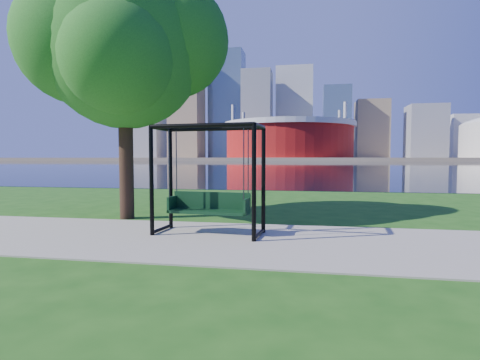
# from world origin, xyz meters

# --- Properties ---
(ground) EXTENTS (900.00, 900.00, 0.00)m
(ground) POSITION_xyz_m (0.00, 0.00, 0.00)
(ground) COLOR #1E5114
(ground) RESTS_ON ground
(path) EXTENTS (120.00, 4.00, 0.03)m
(path) POSITION_xyz_m (0.00, -0.50, 0.01)
(path) COLOR #9E937F
(path) RESTS_ON ground
(river) EXTENTS (900.00, 180.00, 0.02)m
(river) POSITION_xyz_m (0.00, 102.00, 0.01)
(river) COLOR black
(river) RESTS_ON ground
(far_bank) EXTENTS (900.00, 228.00, 2.00)m
(far_bank) POSITION_xyz_m (0.00, 306.00, 1.00)
(far_bank) COLOR #937F60
(far_bank) RESTS_ON ground
(stadium) EXTENTS (83.00, 83.00, 32.00)m
(stadium) POSITION_xyz_m (-10.00, 235.00, 14.23)
(stadium) COLOR maroon
(stadium) RESTS_ON far_bank
(skyline) EXTENTS (392.00, 66.00, 96.50)m
(skyline) POSITION_xyz_m (-4.27, 319.39, 35.89)
(skyline) COLOR gray
(skyline) RESTS_ON far_bank
(swing) EXTENTS (2.56, 1.29, 2.54)m
(swing) POSITION_xyz_m (-0.60, 0.05, 1.23)
(swing) COLOR black
(swing) RESTS_ON ground
(park_tree) EXTENTS (5.84, 5.28, 7.26)m
(park_tree) POSITION_xyz_m (-3.64, 1.96, 5.04)
(park_tree) COLOR black
(park_tree) RESTS_ON ground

